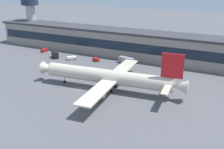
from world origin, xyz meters
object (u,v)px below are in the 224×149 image
Objects in this scene: pushback_tractor at (72,58)px; traffic_cone_0 at (22,90)px; fuel_truck at (126,60)px; airliner at (109,77)px; follow_me_car at (44,50)px; stair_truck at (55,54)px; baggage_tug at (96,59)px; crew_van at (171,71)px; control_tower at (31,14)px.

traffic_cone_0 is at bearing -79.88° from pushback_tractor.
airliner is at bearing -76.16° from fuel_truck.
fuel_truck reaches higher than follow_me_car.
airliner reaches higher than follow_me_car.
stair_truck is (-39.46, -8.23, 0.10)m from fuel_truck.
stair_truck is 10.81× the size of traffic_cone_0.
traffic_cone_0 is (-5.36, -47.47, -0.79)m from baggage_tug.
airliner is 46.85m from pushback_tractor.
airliner reaches higher than crew_van.
control_tower reaches higher than crew_van.
fuel_truck is 1.40× the size of stair_truck.
traffic_cone_0 is (7.88, -44.14, -0.76)m from pushback_tractor.
follow_me_car is (-37.51, 2.33, 0.00)m from baggage_tug.
baggage_tug is 13.65m from pushback_tractor.
traffic_cone_0 is at bearing -96.44° from baggage_tug.
baggage_tug is (-24.45, 30.80, -4.38)m from airliner.
baggage_tug reaches higher than traffic_cone_0.
fuel_truck is (29.25, 6.79, 0.83)m from pushback_tractor.
pushback_tractor is (24.26, -5.66, -0.04)m from follow_me_car.
airliner is at bearing -30.38° from control_tower.
pushback_tractor is at bearing -177.67° from crew_van.
traffic_cone_0 is (18.10, -42.70, -1.69)m from stair_truck.
control_tower is 5.82× the size of pushback_tractor.
airliner is 1.95× the size of control_tower.
fuel_truck is (53.51, 1.13, 0.79)m from follow_me_car.
airliner is 34.06m from crew_van.
follow_me_car reaches higher than traffic_cone_0.
airliner reaches higher than pushback_tractor.
stair_truck reaches higher than traffic_cone_0.
traffic_cone_0 is at bearing -150.79° from airliner.
fuel_truck is at bearing 1.21° from follow_me_car.
traffic_cone_0 is at bearing -134.82° from crew_van.
follow_me_car is (-78.19, 3.47, -0.37)m from crew_van.
baggage_tug is (62.26, -20.04, -18.28)m from control_tower.
airliner is at bearing -36.09° from pushback_tractor.
fuel_truck is (78.26, -16.57, -17.48)m from control_tower.
control_tower is 4.91× the size of stair_truck.
crew_van reaches higher than pushback_tractor.
control_tower is 49.22m from stair_truck.
follow_me_car is at bearing 153.20° from stair_truck.
control_tower is at bearing 168.38° from crew_van.
crew_van is 0.62× the size of fuel_truck.
traffic_cone_0 is at bearing -67.04° from stair_truck.
fuel_truck is at bearing -11.96° from control_tower.
crew_van is at bearing -1.60° from baggage_tug.
stair_truck is 46.41m from traffic_cone_0.
traffic_cone_0 is (32.15, -49.80, -0.80)m from follow_me_car.
fuel_truck is at bearing 11.78° from stair_truck.
baggage_tug is at bearing 178.40° from crew_van.
airliner is 54.63m from stair_truck.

